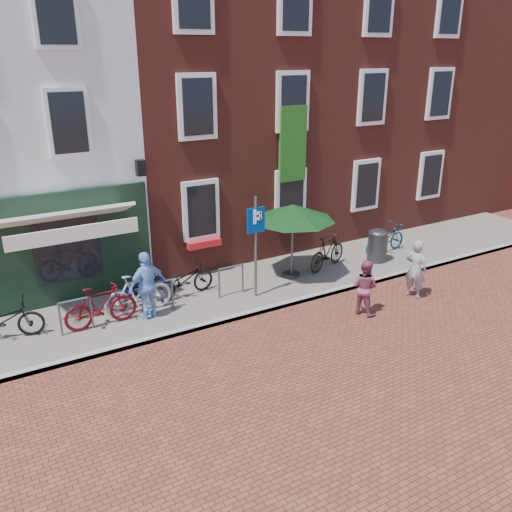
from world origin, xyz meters
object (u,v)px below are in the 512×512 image
parking_sign (256,234)px  woman (416,269)px  bicycle_5 (327,252)px  cafe_person (147,285)px  bicycle_6 (385,239)px  bicycle_0 (2,320)px  boy (365,287)px  bicycle_1 (101,306)px  parasol (293,209)px  bicycle_4 (184,280)px  bicycle_3 (138,293)px  bicycle_2 (141,289)px  litter_bin (378,244)px

parking_sign → woman: parking_sign is taller
parking_sign → bicycle_5: parking_sign is taller
cafe_person → bicycle_6: cafe_person is taller
parking_sign → bicycle_0: (-6.01, 0.89, -1.26)m
boy → bicycle_6: size_ratio=0.81×
bicycle_6 → woman: bearing=144.3°
woman → bicycle_1: (-7.69, 2.36, -0.19)m
bicycle_5 → bicycle_6: bearing=-105.9°
parking_sign → woman: size_ratio=1.70×
parasol → bicycle_5: 1.92m
cafe_person → bicycle_6: bearing=169.9°
parking_sign → boy: parking_sign is taller
parasol → bicycle_4: parasol is taller
parking_sign → cafe_person: (-2.85, 0.26, -0.88)m
parking_sign → boy: size_ratio=1.90×
boy → bicycle_4: size_ratio=0.81×
parasol → bicycle_4: (-3.20, 0.27, -1.52)m
bicycle_3 → bicycle_6: bicycle_3 is taller
boy → bicycle_2: boy is taller
parasol → cafe_person: size_ratio=1.41×
bicycle_5 → cafe_person: bearing=74.8°
bicycle_0 → bicycle_1: (2.06, -0.49, 0.05)m
bicycle_0 → bicycle_5: bicycle_5 is taller
bicycle_0 → bicycle_4: (4.40, 0.07, 0.00)m
bicycle_3 → bicycle_6: 8.17m
litter_bin → parking_sign: size_ratio=0.40×
bicycle_2 → bicycle_5: bearing=-100.5°
bicycle_3 → bicycle_2: bearing=-27.1°
bicycle_1 → bicycle_4: (2.33, 0.55, -0.05)m
bicycle_2 → bicycle_1: bearing=109.9°
bicycle_4 → bicycle_6: 6.83m
woman → bicycle_0: bearing=52.7°
litter_bin → bicycle_2: litter_bin is taller
bicycle_4 → bicycle_6: same height
parking_sign → bicycle_1: size_ratio=1.59×
bicycle_2 → bicycle_3: 0.38m
woman → litter_bin: bearing=-39.6°
woman → bicycle_6: woman is taller
boy → bicycle_5: 2.82m
litter_bin → bicycle_3: size_ratio=0.64×
woman → bicycle_2: (-6.52, 2.95, -0.24)m
parasol → bicycle_5: size_ratio=1.40×
litter_bin → boy: (-2.59, -2.38, 0.05)m
bicycle_3 → bicycle_4: size_ratio=0.97×
bicycle_0 → bicycle_4: same height
cafe_person → bicycle_5: 5.69m
bicycle_4 → bicycle_5: 4.45m
bicycle_3 → bicycle_1: bearing=105.0°
bicycle_0 → bicycle_3: bearing=-82.8°
boy → bicycle_0: boy is taller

